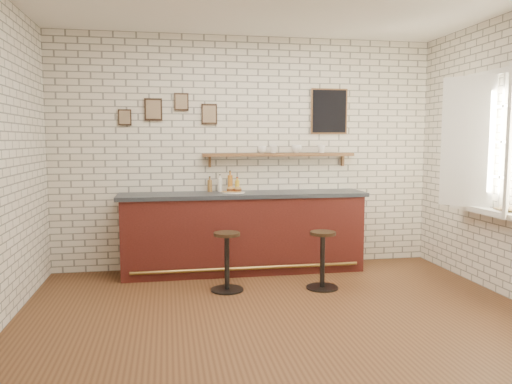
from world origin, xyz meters
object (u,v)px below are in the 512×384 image
(bar_counter, at_px, (244,232))
(bar_stool_left, at_px, (227,259))
(sandwich_plate, at_px, (234,192))
(ciabatta_sandwich, at_px, (234,189))
(bitters_bottle_white, at_px, (220,185))
(shelf_cup_d, at_px, (321,149))
(condiment_bottle_yellow, at_px, (237,185))
(shelf_cup_a, at_px, (262,150))
(shelf_cup_b, at_px, (273,149))
(book_upper, at_px, (500,208))
(shelf_cup_c, at_px, (297,149))
(bitters_bottle_amber, at_px, (230,183))
(bar_stool_right, at_px, (323,258))
(book_lower, at_px, (498,210))
(bitters_bottle_brown, at_px, (210,185))

(bar_counter, xyz_separation_m, bar_stool_left, (-0.31, -0.78, -0.15))
(sandwich_plate, height_order, bar_stool_left, sandwich_plate)
(bar_stool_left, bearing_deg, ciabatta_sandwich, 76.37)
(bitters_bottle_white, height_order, shelf_cup_d, shelf_cup_d)
(condiment_bottle_yellow, xyz_separation_m, shelf_cup_a, (0.33, 0.00, 0.46))
(shelf_cup_b, bearing_deg, book_upper, -95.60)
(shelf_cup_d, bearing_deg, bitters_bottle_white, 172.62)
(sandwich_plate, relative_size, shelf_cup_c, 2.07)
(shelf_cup_a, bearing_deg, condiment_bottle_yellow, 141.49)
(condiment_bottle_yellow, bearing_deg, bar_counter, -75.70)
(bitters_bottle_amber, height_order, shelf_cup_b, shelf_cup_b)
(bar_stool_right, bearing_deg, bitters_bottle_amber, 129.88)
(bar_stool_left, bearing_deg, bitters_bottle_amber, 80.54)
(bitters_bottle_white, bearing_deg, condiment_bottle_yellow, 0.00)
(condiment_bottle_yellow, height_order, book_upper, condiment_bottle_yellow)
(sandwich_plate, xyz_separation_m, shelf_cup_b, (0.55, 0.21, 0.53))
(bar_counter, bearing_deg, bar_stool_left, -111.42)
(condiment_bottle_yellow, relative_size, bar_stool_right, 0.28)
(shelf_cup_a, bearing_deg, book_lower, -76.78)
(condiment_bottle_yellow, relative_size, shelf_cup_a, 1.56)
(sandwich_plate, xyz_separation_m, bitters_bottle_white, (-0.15, 0.20, 0.08))
(ciabatta_sandwich, bearing_deg, condiment_bottle_yellow, 71.49)
(bar_counter, xyz_separation_m, shelf_cup_d, (1.08, 0.20, 1.05))
(bitters_bottle_brown, distance_m, bitters_bottle_amber, 0.26)
(bar_counter, bearing_deg, condiment_bottle_yellow, 104.30)
(bar_stool_left, xyz_separation_m, bar_stool_right, (1.07, -0.11, -0.00))
(bitters_bottle_brown, height_order, shelf_cup_a, shelf_cup_a)
(bitters_bottle_brown, distance_m, shelf_cup_d, 1.55)
(bar_stool_left, distance_m, shelf_cup_b, 1.71)
(bitters_bottle_amber, bearing_deg, shelf_cup_c, 0.21)
(shelf_cup_b, height_order, book_upper, shelf_cup_b)
(bitters_bottle_white, bearing_deg, book_upper, -32.13)
(ciabatta_sandwich, height_order, bar_stool_right, ciabatta_sandwich)
(shelf_cup_b, distance_m, book_lower, 2.74)
(bar_stool_left, bearing_deg, book_lower, -14.54)
(shelf_cup_b, xyz_separation_m, book_lower, (2.06, -1.70, -0.61))
(ciabatta_sandwich, relative_size, bar_stool_left, 0.32)
(ciabatta_sandwich, bearing_deg, bitters_bottle_white, 128.09)
(bitters_bottle_white, height_order, book_lower, bitters_bottle_white)
(ciabatta_sandwich, xyz_separation_m, bitters_bottle_amber, (-0.03, 0.20, 0.07))
(bitters_bottle_white, xyz_separation_m, book_upper, (2.76, -1.73, -0.14))
(sandwich_plate, bearing_deg, shelf_cup_b, 20.38)
(ciabatta_sandwich, bearing_deg, bitters_bottle_amber, 97.09)
(bitters_bottle_white, relative_size, shelf_cup_c, 1.64)
(bitters_bottle_brown, height_order, condiment_bottle_yellow, bitters_bottle_brown)
(shelf_cup_b, distance_m, shelf_cup_c, 0.31)
(ciabatta_sandwich, relative_size, shelf_cup_b, 1.91)
(bar_stool_left, relative_size, shelf_cup_a, 5.59)
(sandwich_plate, relative_size, bitters_bottle_white, 1.27)
(book_upper, bearing_deg, sandwich_plate, -175.04)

